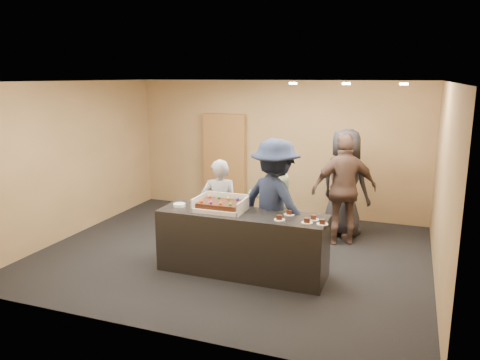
% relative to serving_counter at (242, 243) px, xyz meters
% --- Properties ---
extents(room, '(6.04, 6.00, 2.70)m').
position_rel_serving_counter_xyz_m(room, '(-0.40, 0.66, 0.90)').
color(room, black).
rests_on(room, ground).
extents(serving_counter, '(2.40, 0.71, 0.90)m').
position_rel_serving_counter_xyz_m(serving_counter, '(0.00, 0.00, 0.00)').
color(serving_counter, black).
rests_on(serving_counter, floor).
extents(storage_cabinet, '(0.92, 0.15, 2.02)m').
position_rel_serving_counter_xyz_m(storage_cabinet, '(-1.51, 3.07, 0.56)').
color(storage_cabinet, brown).
rests_on(storage_cabinet, floor).
extents(cake_box, '(0.70, 0.49, 0.21)m').
position_rel_serving_counter_xyz_m(cake_box, '(-0.33, 0.03, 0.50)').
color(cake_box, white).
rests_on(cake_box, serving_counter).
extents(sheet_cake, '(0.60, 0.41, 0.12)m').
position_rel_serving_counter_xyz_m(sheet_cake, '(-0.33, 0.00, 0.55)').
color(sheet_cake, '#34150B').
rests_on(sheet_cake, cake_box).
extents(plate_stack, '(0.18, 0.18, 0.04)m').
position_rel_serving_counter_xyz_m(plate_stack, '(-0.98, -0.01, 0.47)').
color(plate_stack, white).
rests_on(plate_stack, serving_counter).
extents(slice_a, '(0.15, 0.15, 0.07)m').
position_rel_serving_counter_xyz_m(slice_a, '(0.58, -0.14, 0.47)').
color(slice_a, white).
rests_on(slice_a, serving_counter).
extents(slice_b, '(0.15, 0.15, 0.07)m').
position_rel_serving_counter_xyz_m(slice_b, '(0.65, 0.14, 0.47)').
color(slice_b, white).
rests_on(slice_b, serving_counter).
extents(slice_c, '(0.15, 0.15, 0.07)m').
position_rel_serving_counter_xyz_m(slice_c, '(0.96, -0.14, 0.47)').
color(slice_c, white).
rests_on(slice_c, serving_counter).
extents(slice_d, '(0.15, 0.15, 0.07)m').
position_rel_serving_counter_xyz_m(slice_d, '(1.01, 0.03, 0.47)').
color(slice_d, white).
rests_on(slice_d, serving_counter).
extents(slice_e, '(0.15, 0.15, 0.07)m').
position_rel_serving_counter_xyz_m(slice_e, '(1.16, -0.13, 0.47)').
color(slice_e, white).
rests_on(slice_e, serving_counter).
extents(person_server_grey, '(0.67, 0.56, 1.55)m').
position_rel_serving_counter_xyz_m(person_server_grey, '(-0.54, 0.47, 0.33)').
color(person_server_grey, '#949398').
rests_on(person_server_grey, floor).
extents(person_sage_man, '(0.97, 0.88, 1.61)m').
position_rel_serving_counter_xyz_m(person_sage_man, '(0.04, 1.33, 0.36)').
color(person_sage_man, '#9CB083').
rests_on(person_sage_man, floor).
extents(person_navy_man, '(1.42, 1.19, 1.91)m').
position_rel_serving_counter_xyz_m(person_navy_man, '(0.35, 0.45, 0.50)').
color(person_navy_man, '#19223A').
rests_on(person_navy_man, floor).
extents(person_brown_extra, '(1.19, 0.91, 1.88)m').
position_rel_serving_counter_xyz_m(person_brown_extra, '(1.17, 1.75, 0.49)').
color(person_brown_extra, brown).
rests_on(person_brown_extra, floor).
extents(person_dark_suit, '(1.10, 0.95, 1.89)m').
position_rel_serving_counter_xyz_m(person_dark_suit, '(1.11, 2.21, 0.50)').
color(person_dark_suit, '#26252B').
rests_on(person_dark_suit, floor).
extents(ceiling_spotlights, '(1.72, 0.12, 0.03)m').
position_rel_serving_counter_xyz_m(ceiling_spotlights, '(1.20, 1.16, 2.22)').
color(ceiling_spotlights, '#FFEAC6').
rests_on(ceiling_spotlights, ceiling).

